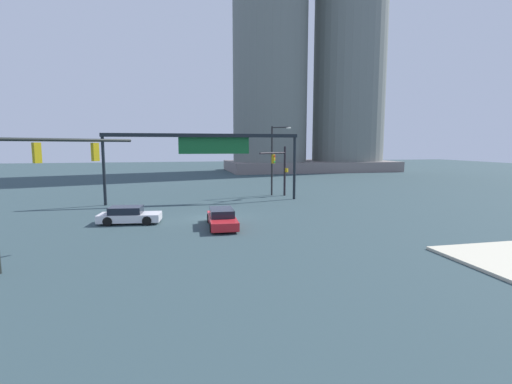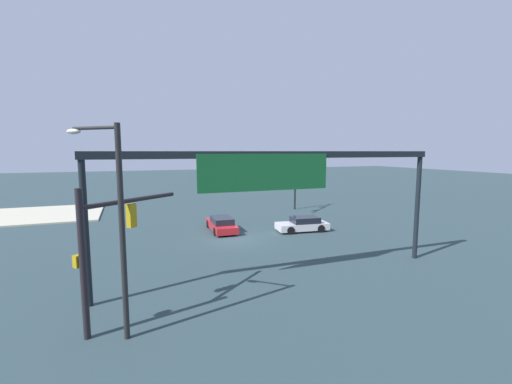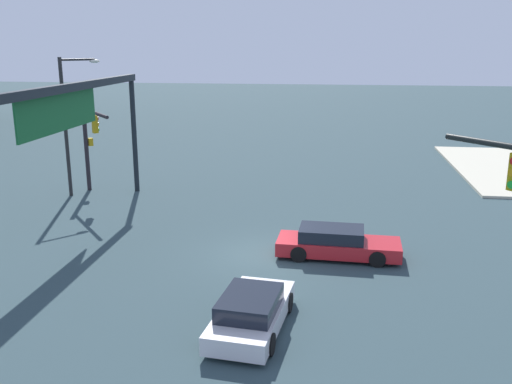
{
  "view_description": "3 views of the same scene",
  "coord_description": "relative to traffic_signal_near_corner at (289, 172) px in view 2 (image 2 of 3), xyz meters",
  "views": [
    {
      "loc": [
        -3.08,
        -28.15,
        5.59
      ],
      "look_at": [
        2.95,
        -1.34,
        2.13
      ],
      "focal_mm": 26.26,
      "sensor_mm": 36.0,
      "label": 1
    },
    {
      "loc": [
        7.53,
        24.32,
        6.69
      ],
      "look_at": [
        -1.4,
        1.12,
        3.69
      ],
      "focal_mm": 23.78,
      "sensor_mm": 36.0,
      "label": 2
    },
    {
      "loc": [
        -21.38,
        -2.55,
        8.32
      ],
      "look_at": [
        -2.03,
        0.06,
        3.17
      ],
      "focal_mm": 39.54,
      "sensor_mm": 36.0,
      "label": 3
    }
  ],
  "objects": [
    {
      "name": "ground_plane",
      "position": [
        9.19,
        9.05,
        -4.46
      ],
      "size": [
        199.89,
        199.89,
        0.0
      ],
      "primitive_type": "plane",
      "color": "#2E4247"
    },
    {
      "name": "sedan_car_approaching",
      "position": [
        9.37,
        6.15,
        -3.88
      ],
      "size": [
        2.03,
        4.96,
        1.21
      ],
      "rotation": [
        0.0,
        0.0,
        -1.61
      ],
      "color": "red",
      "rests_on": "ground"
    },
    {
      "name": "traffic_signal_near_corner",
      "position": [
        0.0,
        0.0,
        0.0
      ],
      "size": [
        5.42,
        4.72,
        6.27
      ],
      "rotation": [
        0.0,
        0.0,
        0.71
      ],
      "color": "black",
      "rests_on": "ground"
    },
    {
      "name": "streetlamp_curved_arm",
      "position": [
        17.12,
        20.82,
        -0.01
      ],
      "size": [
        1.89,
        1.73,
        7.64
      ],
      "rotation": [
        0.0,
        0.0,
        -0.73
      ],
      "color": "black",
      "rests_on": "ground"
    },
    {
      "name": "sedan_car_waiting_far",
      "position": [
        2.99,
        8.69,
        -3.88
      ],
      "size": [
        4.47,
        2.28,
        1.21
      ],
      "rotation": [
        0.0,
        0.0,
        -0.11
      ],
      "color": "silver",
      "rests_on": "ground"
    },
    {
      "name": "traffic_signal_opposite_side",
      "position": [
        17.58,
        19.92,
        -1.01
      ],
      "size": [
        3.89,
        3.01,
        5.44
      ],
      "rotation": [
        0.0,
        0.0,
        -2.46
      ],
      "color": "black",
      "rests_on": "ground"
    },
    {
      "name": "overhead_sign_gantry",
      "position": [
        9.43,
        17.69,
        1.08
      ],
      "size": [
        18.87,
        0.43,
        6.69
      ],
      "color": "black",
      "rests_on": "ground"
    },
    {
      "name": "sidewalk_corner",
      "position": [
        27.23,
        -7.42,
        -4.38
      ],
      "size": [
        15.66,
        10.96,
        0.15
      ],
      "primitive_type": "cube",
      "color": "beige",
      "rests_on": "ground"
    }
  ]
}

